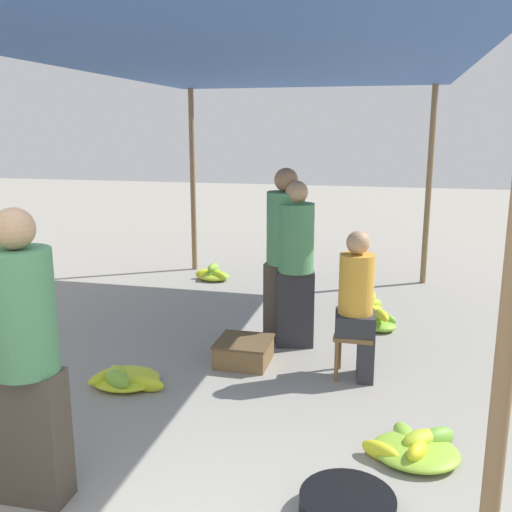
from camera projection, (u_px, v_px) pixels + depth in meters
canopy_post_front_right at (508, 336)px, 2.21m from camera, size 0.08×0.08×2.72m
canopy_post_back_left at (193, 182)px, 8.60m from camera, size 0.08×0.08×2.72m
canopy_post_back_right at (429, 187)px, 7.81m from camera, size 0.08×0.08×2.72m
canopy_tarp at (257, 60)px, 5.10m from camera, size 3.83×6.31×0.04m
vendor_foreground at (26, 356)px, 3.19m from camera, size 0.39×0.38×1.74m
stool at (354, 341)px, 4.98m from camera, size 0.34×0.34×0.41m
vendor_seated at (358, 303)px, 4.90m from camera, size 0.37×0.37×1.31m
basin_black at (347, 506)px, 3.22m from camera, size 0.55×0.55×0.12m
banana_pile_left_0 at (22, 425)px, 4.03m from camera, size 0.45×0.51×0.30m
banana_pile_left_1 at (214, 274)px, 8.25m from camera, size 0.56×0.39×0.24m
banana_pile_left_2 at (125, 379)px, 4.84m from camera, size 0.68×0.55×0.18m
banana_pile_right_0 at (380, 322)px, 6.19m from camera, size 0.41×0.43×0.24m
banana_pile_right_1 at (415, 447)px, 3.81m from camera, size 0.67×0.61×0.17m
banana_pile_right_2 at (366, 305)px, 6.82m from camera, size 0.45×0.48×0.26m
crate_near at (244, 351)px, 5.32m from camera, size 0.49×0.49×0.22m
shopper_walking_mid at (296, 262)px, 5.59m from camera, size 0.42×0.42×1.66m
shopper_walking_far at (285, 254)px, 5.69m from camera, size 0.41×0.40×1.77m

